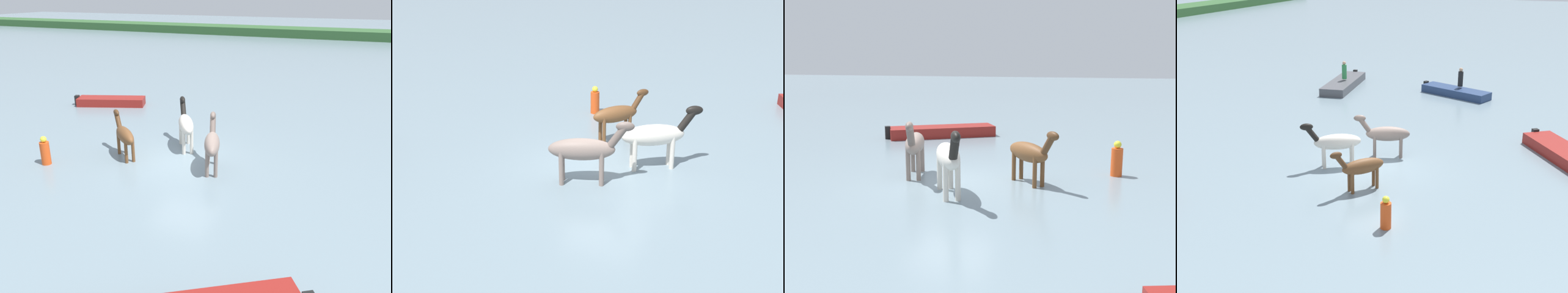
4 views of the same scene
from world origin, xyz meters
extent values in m
plane|color=gray|center=(0.00, 0.00, 0.00)|extent=(188.12, 188.12, 0.00)
ellipsoid|color=silver|center=(-0.49, 1.35, 1.09)|extent=(1.51, 1.99, 0.66)
cylinder|color=silver|center=(-0.93, 1.77, 0.54)|extent=(0.15, 0.15, 1.09)
cylinder|color=silver|center=(-0.66, 1.94, 0.54)|extent=(0.15, 0.15, 1.09)
cylinder|color=silver|center=(-0.33, 0.76, 0.54)|extent=(0.15, 0.15, 1.09)
cylinder|color=silver|center=(-0.05, 0.92, 0.54)|extent=(0.15, 0.15, 1.09)
cylinder|color=black|center=(-1.03, 2.25, 1.52)|extent=(0.50, 0.63, 0.73)
ellipsoid|color=black|center=(-1.14, 2.42, 1.82)|extent=(0.47, 0.58, 0.29)
ellipsoid|color=gray|center=(1.28, -0.27, 1.06)|extent=(1.17, 2.00, 0.65)
cylinder|color=gray|center=(0.94, 0.23, 0.53)|extent=(0.14, 0.14, 1.06)
cylinder|color=gray|center=(1.24, 0.33, 0.53)|extent=(0.14, 0.14, 1.06)
cylinder|color=gray|center=(1.32, -0.86, 0.53)|extent=(0.14, 0.14, 1.06)
cylinder|color=gray|center=(1.61, -0.76, 0.53)|extent=(0.14, 0.14, 1.06)
cylinder|color=#63544C|center=(0.94, 0.70, 1.48)|extent=(0.40, 0.63, 0.71)
ellipsoid|color=#63544C|center=(0.88, 0.89, 1.77)|extent=(0.38, 0.57, 0.28)
ellipsoid|color=brown|center=(-2.31, -0.48, 0.96)|extent=(1.64, 1.52, 0.58)
cylinder|color=brown|center=(-2.80, -0.25, 0.48)|extent=(0.13, 0.13, 0.96)
cylinder|color=brown|center=(-2.61, -0.03, 0.48)|extent=(0.13, 0.13, 0.96)
cylinder|color=brown|center=(-2.01, -0.93, 0.48)|extent=(0.13, 0.13, 0.96)
cylinder|color=brown|center=(-1.83, -0.72, 0.48)|extent=(0.13, 0.13, 0.96)
cylinder|color=#50311A|center=(-3.00, 0.12, 1.33)|extent=(0.53, 0.50, 0.64)
ellipsoid|color=#50311A|center=(-3.14, 0.24, 1.60)|extent=(0.49, 0.46, 0.26)
cube|color=navy|center=(12.87, -0.97, 0.17)|extent=(2.90, 4.63, 0.63)
cube|color=black|center=(13.78, 1.19, 0.24)|extent=(0.35, 0.33, 0.68)
cube|color=#4C4C51|center=(12.52, 6.58, 0.18)|extent=(5.73, 2.16, 0.67)
cube|color=black|center=(15.40, 6.89, 0.26)|extent=(0.27, 0.30, 0.72)
cube|color=maroon|center=(3.45, -7.66, 0.18)|extent=(4.98, 3.93, 0.65)
cube|color=black|center=(5.64, -6.24, 0.25)|extent=(0.35, 0.37, 0.70)
cylinder|color=black|center=(13.08, -1.20, 1.06)|extent=(0.32, 0.32, 0.95)
sphere|color=tan|center=(13.08, -1.20, 1.65)|extent=(0.24, 0.24, 0.24)
cylinder|color=#338C4C|center=(12.42, 6.49, 1.09)|extent=(0.32, 0.32, 0.95)
sphere|color=tan|center=(12.42, 6.49, 1.69)|extent=(0.24, 0.24, 0.24)
cylinder|color=#E54C19|center=(-4.83, -2.22, 0.45)|extent=(0.36, 0.36, 0.90)
sphere|color=yellow|center=(-4.83, -2.22, 1.02)|extent=(0.24, 0.24, 0.24)
camera|label=1|loc=(5.94, -12.82, 6.25)|focal=36.12mm
camera|label=2|loc=(12.98, 4.65, 6.42)|focal=44.59mm
camera|label=3|loc=(-4.97, 12.38, 3.59)|focal=41.27mm
camera|label=4|loc=(-18.90, -6.86, 8.28)|focal=47.36mm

